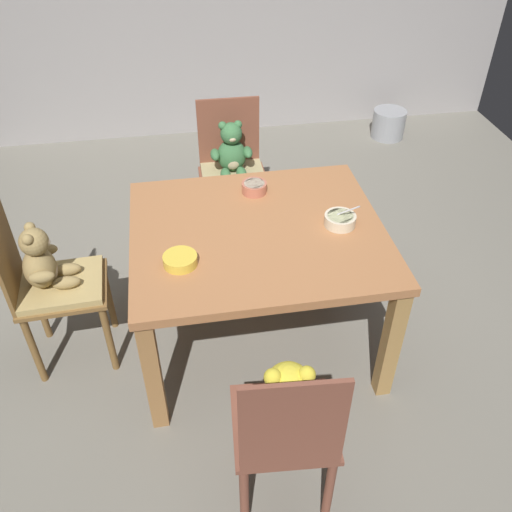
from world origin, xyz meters
TOP-DOWN VIEW (x-y plane):
  - ground_plane at (0.00, 0.00)m, footprint 5.20×5.20m
  - dining_table at (0.00, 0.00)m, footprint 1.19×1.04m
  - teddy_chair_near_left at (-1.00, 0.04)m, footprint 0.43×0.39m
  - teddy_chair_near_front at (-0.06, -0.93)m, footprint 0.41×0.40m
  - teddy_chair_far_center at (-0.00, 0.92)m, footprint 0.42×0.42m
  - porridge_bowl_terracotta_far_center at (0.04, 0.33)m, footprint 0.13×0.13m
  - porridge_bowl_yellow_near_left at (-0.37, -0.19)m, footprint 0.15×0.15m
  - porridge_bowl_cream_near_right at (0.39, -0.03)m, footprint 0.15×0.15m
  - metal_pail at (1.54, 2.15)m, footprint 0.29×0.29m

SIDE VIEW (x-z plane):
  - ground_plane at x=0.00m, z-range -0.04..0.00m
  - metal_pail at x=1.54m, z-range 0.00..0.24m
  - teddy_chair_far_center at x=0.00m, z-range 0.09..1.00m
  - teddy_chair_near_left at x=-1.00m, z-range 0.07..1.02m
  - teddy_chair_near_front at x=-0.06m, z-range 0.11..1.03m
  - dining_table at x=0.00m, z-range 0.26..0.98m
  - porridge_bowl_yellow_near_left at x=-0.37m, z-range 0.72..0.76m
  - porridge_bowl_cream_near_right at x=0.39m, z-range 0.68..0.81m
  - porridge_bowl_terracotta_far_center at x=0.04m, z-range 0.72..0.77m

